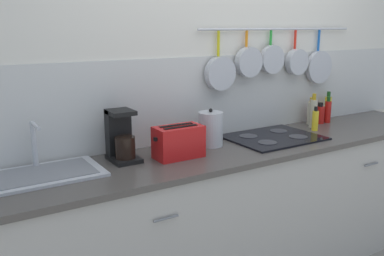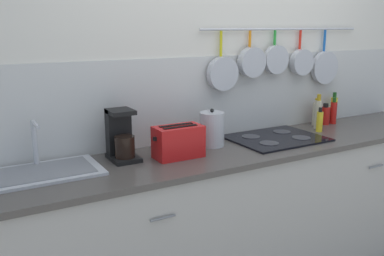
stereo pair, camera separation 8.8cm
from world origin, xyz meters
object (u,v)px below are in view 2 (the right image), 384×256
Objects in this scene: bottle_sesame_oil at (325,115)px; bottle_hot_sauce at (334,109)px; coffee_maker at (121,138)px; toaster at (178,142)px; bottle_cooking_wine at (317,113)px; bottle_vinegar at (320,121)px; kettle at (212,129)px; bottle_olive_oil at (318,113)px; bottle_dish_soap at (333,112)px.

bottle_hot_sauce reaches higher than bottle_sesame_oil.
coffee_maker is 0.97× the size of toaster.
bottle_vinegar is at bearing -129.64° from bottle_cooking_wine.
bottle_vinegar reaches higher than bottle_sesame_oil.
bottle_sesame_oil is (1.38, 0.19, -0.02)m from toaster.
bottle_vinegar is at bearing -4.52° from kettle.
bottle_olive_oil is 0.11m from bottle_cooking_wine.
coffee_maker is at bearing 176.38° from bottle_vinegar.
bottle_cooking_wine is (0.07, 0.08, -0.02)m from bottle_olive_oil.
bottle_dish_soap reaches higher than bottle_sesame_oil.
coffee_maker is at bearing 177.70° from kettle.
kettle reaches higher than bottle_vinegar.
bottle_olive_oil is at bearing -131.56° from bottle_cooking_wine.
bottle_vinegar is at bearing 2.10° from toaster.
bottle_sesame_oil is 0.14m from bottle_hot_sauce.
kettle is at bearing -179.39° from bottle_olive_oil.
kettle is 1.48× the size of bottle_sesame_oil.
toaster is 1.44× the size of bottle_dish_soap.
bottle_hot_sauce is (1.80, 0.10, -0.02)m from coffee_maker.
bottle_cooking_wine reaches higher than bottle_vinegar.
bottle_sesame_oil is (0.21, 0.15, -0.01)m from bottle_vinegar.
bottle_cooking_wine is 0.22m from bottle_hot_sauce.
bottle_vinegar is 0.21m from bottle_cooking_wine.
bottle_hot_sauce is at bearing 28.58° from bottle_vinegar.
toaster is at bearing -159.48° from kettle.
bottle_cooking_wine is 0.08m from bottle_sesame_oil.
bottle_olive_oil is (0.06, 0.08, 0.03)m from bottle_vinegar.
toaster is 1.16× the size of bottle_olive_oil.
coffee_maker reaches higher than bottle_vinegar.
kettle is (0.59, -0.02, -0.01)m from coffee_maker.
kettle is at bearing 20.52° from toaster.
bottle_olive_oil is 0.17m from bottle_sesame_oil.
bottle_vinegar is 0.26m from bottle_sesame_oil.
bottle_olive_oil reaches higher than kettle.
coffee_maker is 0.32m from toaster.
toaster is 1.27× the size of bottle_hot_sauce.
bottle_cooking_wine is at bearing 171.87° from bottle_sesame_oil.
bottle_hot_sauce is (0.13, 0.04, 0.03)m from bottle_sesame_oil.
bottle_cooking_wine is 0.15m from bottle_dish_soap.
bottle_cooking_wine is at bearing 48.44° from bottle_olive_oil.
toaster is 1.31m from bottle_cooking_wine.
bottle_dish_soap is at bearing 1.28° from coffee_maker.
toaster is at bearing -173.14° from bottle_dish_soap.
bottle_vinegar is at bearing -155.05° from bottle_dish_soap.
bottle_dish_soap reaches higher than toaster.
kettle is 1.37× the size of bottle_vinegar.
toaster is at bearing -171.32° from bottle_hot_sauce.
kettle is at bearing -175.86° from bottle_sesame_oil.
kettle is 1.03× the size of bottle_hot_sauce.
bottle_sesame_oil is 0.70× the size of bottle_hot_sauce.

